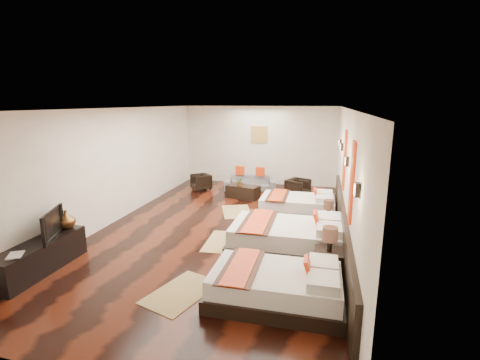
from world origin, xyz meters
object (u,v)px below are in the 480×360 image
(figurine, at_px, (66,219))
(coffee_table, at_px, (243,192))
(tv, at_px, (48,224))
(armchair_left, at_px, (201,182))
(nightstand_a, at_px, (328,261))
(armchair_right, at_px, (298,188))
(bed_mid, at_px, (290,237))
(bed_far, at_px, (298,205))
(tv_console, at_px, (40,257))
(nightstand_b, at_px, (328,222))
(table_plant, at_px, (240,182))
(bed_near, at_px, (277,286))
(sofa, at_px, (250,182))
(book, at_px, (7,256))

(figurine, distance_m, coffee_table, 5.40)
(tv, bearing_deg, armchair_left, -28.33)
(nightstand_a, xyz_separation_m, armchair_right, (-0.89, 5.10, -0.03))
(bed_mid, xyz_separation_m, bed_far, (-0.00, 2.38, -0.04))
(tv_console, bearing_deg, coffee_table, 66.61)
(nightstand_b, height_order, table_plant, nightstand_b)
(tv, height_order, armchair_right, tv)
(tv_console, height_order, table_plant, table_plant)
(bed_near, height_order, sofa, bed_near)
(bed_far, relative_size, armchair_right, 3.07)
(bed_far, bearing_deg, table_plant, 147.47)
(nightstand_a, height_order, book, nightstand_a)
(armchair_left, xyz_separation_m, armchair_right, (3.29, -0.18, 0.02))
(bed_mid, distance_m, sofa, 5.05)
(bed_near, xyz_separation_m, sofa, (-1.81, 6.53, -0.01))
(nightstand_b, bearing_deg, armchair_right, 106.48)
(bed_near, distance_m, armchair_left, 7.04)
(bed_far, bearing_deg, sofa, 127.87)
(nightstand_b, height_order, coffee_table, nightstand_b)
(figurine, bearing_deg, tv_console, -90.00)
(figurine, relative_size, table_plant, 1.37)
(tv, relative_size, armchair_right, 1.40)
(tv, xyz_separation_m, figurine, (-0.05, 0.50, -0.08))
(bed_far, distance_m, book, 6.43)
(nightstand_a, height_order, tv_console, nightstand_a)
(sofa, bearing_deg, figurine, -124.25)
(tv_console, bearing_deg, nightstand_a, 10.30)
(book, relative_size, table_plant, 1.13)
(tv, bearing_deg, bed_far, -67.28)
(bed_far, height_order, book, bed_far)
(nightstand_a, xyz_separation_m, table_plant, (-2.63, 4.55, 0.20))
(tv_console, bearing_deg, nightstand_b, 31.12)
(bed_far, xyz_separation_m, book, (-4.20, -4.86, 0.30))
(nightstand_b, bearing_deg, table_plant, 136.93)
(nightstand_b, bearing_deg, bed_near, -104.27)
(bed_mid, relative_size, coffee_table, 2.32)
(figurine, relative_size, coffee_table, 0.36)
(nightstand_a, xyz_separation_m, nightstand_b, (-0.00, 2.09, -0.04))
(bed_near, distance_m, tv_console, 4.20)
(book, bearing_deg, nightstand_b, 36.03)
(bed_near, relative_size, armchair_left, 3.33)
(armchair_left, bearing_deg, nightstand_a, -4.87)
(bed_near, xyz_separation_m, coffee_table, (-1.81, 5.48, -0.06))
(bed_near, height_order, tv_console, bed_near)
(bed_near, bearing_deg, sofa, 105.46)
(nightstand_b, relative_size, coffee_table, 0.82)
(bed_near, relative_size, coffee_table, 1.99)
(nightstand_b, height_order, tv, tv)
(bed_near, distance_m, nightstand_a, 1.15)
(tv, distance_m, sofa, 6.81)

